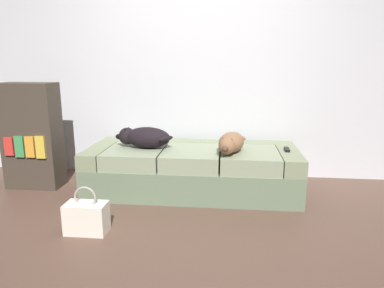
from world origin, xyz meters
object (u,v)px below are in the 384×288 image
(couch, at_px, (193,169))
(dog_dark, at_px, (144,137))
(bookshelf, at_px, (32,136))
(handbag, at_px, (87,217))
(tv_remote, at_px, (287,149))
(dog_tan, at_px, (231,143))

(couch, distance_m, dog_dark, 0.59)
(dog_dark, relative_size, bookshelf, 0.57)
(bookshelf, bearing_deg, dog_dark, -0.48)
(couch, bearing_deg, handbag, -125.85)
(tv_remote, distance_m, bookshelf, 2.62)
(tv_remote, relative_size, handbag, 0.40)
(couch, bearing_deg, dog_dark, -174.44)
(dog_tan, xyz_separation_m, tv_remote, (0.55, 0.14, -0.08))
(couch, bearing_deg, dog_tan, -22.14)
(handbag, height_order, bookshelf, bookshelf)
(dog_dark, distance_m, tv_remote, 1.42)
(couch, distance_m, dog_tan, 0.53)
(tv_remote, bearing_deg, dog_dark, -176.09)
(couch, distance_m, tv_remote, 0.96)
(dog_tan, distance_m, handbag, 1.46)
(couch, height_order, dog_tan, dog_tan)
(couch, xyz_separation_m, bookshelf, (-1.69, -0.04, 0.32))
(tv_remote, xyz_separation_m, handbag, (-1.65, -0.98, -0.34))
(tv_remote, bearing_deg, handbag, -146.51)
(dog_dark, distance_m, dog_tan, 0.87)
(couch, bearing_deg, tv_remote, -1.24)
(dog_tan, xyz_separation_m, bookshelf, (-2.07, 0.12, -0.00))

